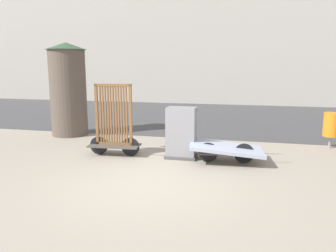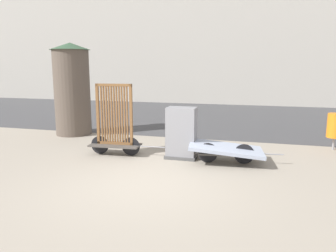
# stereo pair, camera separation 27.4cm
# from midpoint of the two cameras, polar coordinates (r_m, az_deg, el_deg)

# --- Properties ---
(ground_plane) EXTENTS (60.00, 60.00, 0.00)m
(ground_plane) POSITION_cam_midpoint_polar(r_m,az_deg,el_deg) (6.89, -2.98, -9.80)
(ground_plane) COLOR gray
(road_strip) EXTENTS (56.00, 10.08, 0.01)m
(road_strip) POSITION_cam_midpoint_polar(r_m,az_deg,el_deg) (15.83, 7.78, 1.71)
(road_strip) COLOR #424244
(road_strip) RESTS_ON ground_plane
(bike_cart_with_bedframe) EXTENTS (2.08, 0.66, 1.92)m
(bike_cart_with_bedframe) POSITION_cam_midpoint_polar(r_m,az_deg,el_deg) (8.88, -8.35, -0.51)
(bike_cart_with_bedframe) COLOR #4C4742
(bike_cart_with_bedframe) RESTS_ON ground_plane
(bike_cart_with_mattress) EXTENTS (2.33, 1.29, 0.50)m
(bike_cart_with_mattress) POSITION_cam_midpoint_polar(r_m,az_deg,el_deg) (8.25, 11.02, -4.05)
(bike_cart_with_mattress) COLOR #4C4742
(bike_cart_with_mattress) RESTS_ON ground_plane
(utility_cabinet) EXTENTS (0.81, 0.54, 1.34)m
(utility_cabinet) POSITION_cam_midpoint_polar(r_m,az_deg,el_deg) (8.50, 3.29, -1.49)
(utility_cabinet) COLOR #4C4C4C
(utility_cabinet) RESTS_ON ground_plane
(trash_bin) EXTENTS (0.43, 0.43, 1.05)m
(trash_bin) POSITION_cam_midpoint_polar(r_m,az_deg,el_deg) (10.51, 27.76, 0.04)
(trash_bin) COLOR gray
(trash_bin) RESTS_ON ground_plane
(advertising_column) EXTENTS (1.37, 1.37, 3.16)m
(advertising_column) POSITION_cam_midpoint_polar(r_m,az_deg,el_deg) (11.84, -15.73, 6.30)
(advertising_column) COLOR brown
(advertising_column) RESTS_ON ground_plane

